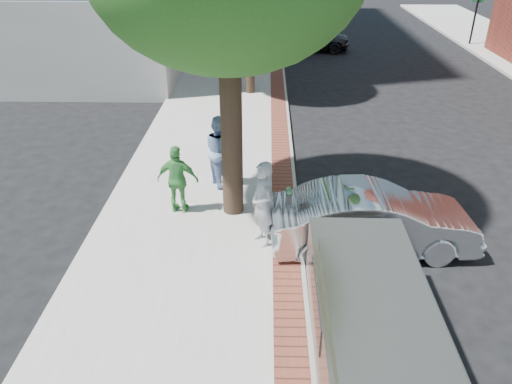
{
  "coord_description": "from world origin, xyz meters",
  "views": [
    {
      "loc": [
        0.24,
        -9.17,
        6.73
      ],
      "look_at": [
        0.0,
        0.96,
        1.2
      ],
      "focal_mm": 35.0,
      "sensor_mm": 36.0,
      "label": 1
    }
  ],
  "objects_px": {
    "sedan_silver": "(373,220)",
    "bg_car": "(309,36)",
    "parking_meter": "(288,205)",
    "person_officer": "(220,151)",
    "person_gray": "(263,204)",
    "person_green": "(178,180)",
    "van": "(370,317)"
  },
  "relations": [
    {
      "from": "person_green",
      "to": "van",
      "type": "xyz_separation_m",
      "value": [
        3.94,
        -4.7,
        -0.1
      ]
    },
    {
      "from": "person_gray",
      "to": "sedan_silver",
      "type": "relative_size",
      "value": 0.44
    },
    {
      "from": "parking_meter",
      "to": "person_gray",
      "type": "distance_m",
      "value": 0.58
    },
    {
      "from": "van",
      "to": "person_green",
      "type": "bearing_deg",
      "value": 130.41
    },
    {
      "from": "person_green",
      "to": "sedan_silver",
      "type": "distance_m",
      "value": 4.83
    },
    {
      "from": "sedan_silver",
      "to": "van",
      "type": "distance_m",
      "value": 3.42
    },
    {
      "from": "person_officer",
      "to": "person_gray",
      "type": "bearing_deg",
      "value": 175.55
    },
    {
      "from": "person_green",
      "to": "bg_car",
      "type": "height_order",
      "value": "person_green"
    },
    {
      "from": "parking_meter",
      "to": "bg_car",
      "type": "xyz_separation_m",
      "value": [
        1.91,
        20.33,
        -0.4
      ]
    },
    {
      "from": "sedan_silver",
      "to": "bg_car",
      "type": "relative_size",
      "value": 0.98
    },
    {
      "from": "person_gray",
      "to": "van",
      "type": "bearing_deg",
      "value": 2.29
    },
    {
      "from": "sedan_silver",
      "to": "bg_car",
      "type": "height_order",
      "value": "bg_car"
    },
    {
      "from": "sedan_silver",
      "to": "person_officer",
      "type": "bearing_deg",
      "value": 48.23
    },
    {
      "from": "person_green",
      "to": "sedan_silver",
      "type": "height_order",
      "value": "person_green"
    },
    {
      "from": "parking_meter",
      "to": "person_gray",
      "type": "height_order",
      "value": "person_gray"
    },
    {
      "from": "parking_meter",
      "to": "sedan_silver",
      "type": "bearing_deg",
      "value": 3.99
    },
    {
      "from": "parking_meter",
      "to": "person_officer",
      "type": "xyz_separation_m",
      "value": [
        -1.77,
        3.07,
        -0.05
      ]
    },
    {
      "from": "person_gray",
      "to": "bg_car",
      "type": "distance_m",
      "value": 20.37
    },
    {
      "from": "person_gray",
      "to": "sedan_silver",
      "type": "bearing_deg",
      "value": 64.23
    },
    {
      "from": "person_officer",
      "to": "person_green",
      "type": "relative_size",
      "value": 1.11
    },
    {
      "from": "person_officer",
      "to": "bg_car",
      "type": "distance_m",
      "value": 17.65
    },
    {
      "from": "person_officer",
      "to": "person_green",
      "type": "height_order",
      "value": "person_officer"
    },
    {
      "from": "person_gray",
      "to": "bg_car",
      "type": "relative_size",
      "value": 0.43
    },
    {
      "from": "parking_meter",
      "to": "person_green",
      "type": "distance_m",
      "value": 3.09
    },
    {
      "from": "person_gray",
      "to": "sedan_silver",
      "type": "xyz_separation_m",
      "value": [
        2.5,
        0.03,
        -0.4
      ]
    },
    {
      "from": "person_green",
      "to": "bg_car",
      "type": "bearing_deg",
      "value": -98.13
    },
    {
      "from": "person_officer",
      "to": "van",
      "type": "bearing_deg",
      "value": 179.12
    },
    {
      "from": "person_officer",
      "to": "person_green",
      "type": "distance_m",
      "value": 1.83
    },
    {
      "from": "bg_car",
      "to": "person_gray",
      "type": "bearing_deg",
      "value": -179.23
    },
    {
      "from": "person_gray",
      "to": "parking_meter",
      "type": "bearing_deg",
      "value": 52.94
    },
    {
      "from": "parking_meter",
      "to": "person_officer",
      "type": "bearing_deg",
      "value": 120.05
    },
    {
      "from": "person_officer",
      "to": "sedan_silver",
      "type": "relative_size",
      "value": 0.43
    }
  ]
}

